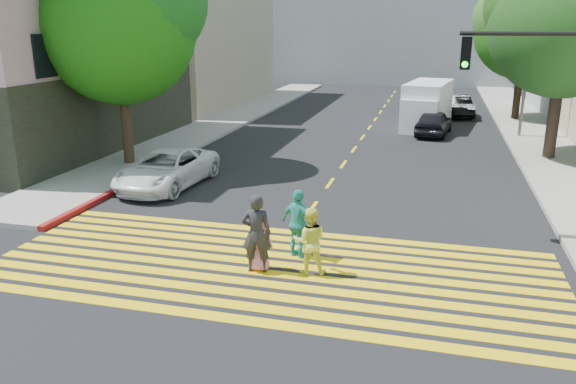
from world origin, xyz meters
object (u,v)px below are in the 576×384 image
at_px(white_sedan, 167,169).
at_px(pedestrian_woman, 310,241).
at_px(dark_car_parked, 458,106).
at_px(dark_car_near, 434,122).
at_px(silver_car, 431,97).
at_px(pedestrian_child, 259,242).
at_px(pedestrian_extra, 298,224).
at_px(tree_left, 120,17).
at_px(pedestrian_man, 256,233).
at_px(white_van, 427,107).
at_px(traffic_signal, 573,104).
at_px(tree_right_far, 527,24).
at_px(tree_right_near, 570,12).

bearing_deg(white_sedan, pedestrian_woman, -38.41).
xyz_separation_m(white_sedan, dark_car_parked, (10.41, 19.27, 0.01)).
bearing_deg(dark_car_near, silver_car, -80.56).
xyz_separation_m(pedestrian_child, pedestrian_extra, (0.71, 0.98, 0.19)).
height_order(tree_left, dark_car_parked, tree_left).
bearing_deg(dark_car_parked, pedestrian_man, -109.88).
bearing_deg(pedestrian_man, white_van, -109.85).
relative_size(dark_car_parked, traffic_signal, 0.70).
bearing_deg(tree_left, tree_right_far, 44.05).
relative_size(pedestrian_woman, pedestrian_child, 1.17).
distance_m(pedestrian_man, pedestrian_extra, 1.31).
xyz_separation_m(tree_right_far, pedestrian_extra, (-7.76, -23.53, -4.74)).
distance_m(white_sedan, traffic_signal, 12.92).
relative_size(white_sedan, traffic_signal, 0.82).
relative_size(pedestrian_woman, dark_car_near, 0.41).
relative_size(tree_left, dark_car_near, 2.23).
bearing_deg(pedestrian_woman, dark_car_near, -110.72).
height_order(dark_car_parked, traffic_signal, traffic_signal).
distance_m(tree_left, white_sedan, 6.41).
relative_size(tree_right_near, white_sedan, 1.89).
height_order(tree_right_far, pedestrian_child, tree_right_far).
xyz_separation_m(tree_right_far, dark_car_parked, (-3.37, 0.72, -4.95)).
xyz_separation_m(tree_right_far, pedestrian_woman, (-7.29, -24.39, -4.81)).
distance_m(pedestrian_child, silver_car, 30.07).
height_order(tree_left, dark_car_near, tree_left).
height_order(tree_right_far, pedestrian_man, tree_right_far).
bearing_deg(pedestrian_child, pedestrian_man, 68.72).
bearing_deg(pedestrian_woman, white_sedan, -54.85).
xyz_separation_m(tree_left, tree_right_far, (16.63, 16.08, -0.23)).
bearing_deg(white_sedan, traffic_signal, -8.71).
height_order(tree_right_near, pedestrian_extra, tree_right_near).
height_order(tree_right_far, pedestrian_extra, tree_right_far).
xyz_separation_m(dark_car_parked, white_van, (-1.85, -4.68, 0.53)).
distance_m(tree_right_far, dark_car_parked, 6.03).
bearing_deg(pedestrian_woman, white_van, -108.70).
bearing_deg(dark_car_near, dark_car_parked, -93.96).
bearing_deg(pedestrian_extra, white_van, -70.53).
relative_size(tree_left, white_van, 1.55).
bearing_deg(tree_right_near, pedestrian_extra, -121.76).
xyz_separation_m(dark_car_near, white_van, (-0.45, 2.07, 0.53)).
xyz_separation_m(tree_right_far, pedestrian_man, (-8.50, -24.60, -4.67)).
bearing_deg(tree_right_near, dark_car_parked, 107.15).
height_order(white_sedan, dark_car_near, dark_car_near).
xyz_separation_m(dark_car_near, silver_car, (-0.33, 11.41, -0.05)).
xyz_separation_m(tree_left, pedestrian_woman, (9.34, -8.30, -5.04)).
xyz_separation_m(tree_left, silver_car, (11.52, 21.47, -5.23)).
xyz_separation_m(silver_car, dark_car_parked, (1.73, -4.66, 0.05)).
bearing_deg(pedestrian_extra, pedestrian_woman, 145.82).
xyz_separation_m(dark_car_parked, traffic_signal, (1.86, -21.92, 3.05)).
distance_m(dark_car_near, dark_car_parked, 6.89).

